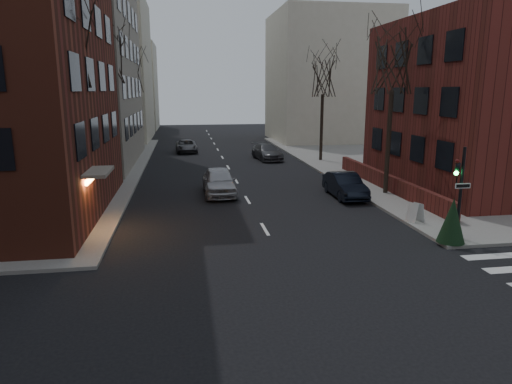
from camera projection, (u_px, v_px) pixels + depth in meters
building_right_brick at (495, 105)px, 29.77m from camera, size 12.00×14.00×11.00m
low_wall_right at (386, 181)px, 29.74m from camera, size 0.35×16.00×1.00m
building_distant_la at (93, 70)px, 58.91m from camera, size 14.00×16.00×18.00m
building_distant_ra at (328, 78)px, 58.88m from camera, size 14.00×14.00×16.00m
building_distant_lb at (126, 87)px, 76.04m from camera, size 10.00×12.00×14.00m
traffic_signal at (459, 199)px, 19.61m from camera, size 0.76×0.44×4.00m
tree_left_a at (65, 45)px, 20.46m from camera, size 4.18×4.18×10.26m
tree_left_b at (107, 54)px, 31.92m from camera, size 4.40×4.40×10.80m
tree_left_c at (130, 74)px, 45.61m from camera, size 3.96×3.96×9.72m
tree_right_a at (393, 63)px, 27.08m from camera, size 3.96×3.96×9.72m
tree_right_b at (323, 77)px, 40.67m from camera, size 3.74×3.74×9.18m
streetlamp_near at (112, 126)px, 29.18m from camera, size 0.36×0.36×6.28m
streetlamp_far at (140, 112)px, 48.46m from camera, size 0.36×0.36×6.28m
parked_sedan at (345, 185)px, 28.05m from camera, size 1.61×4.56×1.50m
car_lane_silver at (219, 181)px, 28.78m from camera, size 2.01×4.98×1.69m
car_lane_gray at (267, 152)px, 43.29m from camera, size 2.66×5.30×1.48m
car_lane_far at (186, 146)px, 48.49m from camera, size 2.35×4.77×1.30m
sandwich_board at (416, 212)px, 22.35m from camera, size 0.62×0.71×0.95m
evergreen_shrub at (452, 220)px, 19.23m from camera, size 1.17×1.17×1.92m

